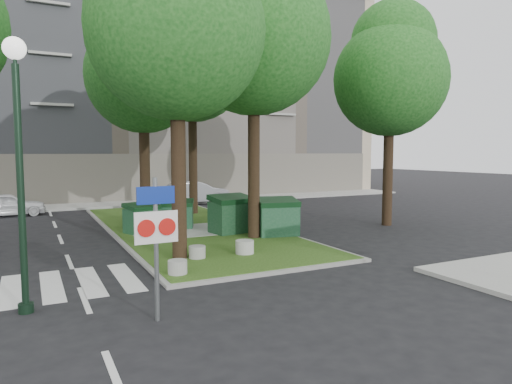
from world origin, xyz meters
TOP-DOWN VIEW (x-y plane):
  - ground at (0.00, 0.00)m, footprint 120.00×120.00m
  - median_island at (0.50, 8.00)m, footprint 6.00×16.00m
  - median_kerb at (0.50, 8.00)m, footprint 6.30×16.30m
  - building_sidewalk at (0.00, 18.50)m, footprint 42.00×3.00m
  - zebra_crossing at (-3.75, 1.50)m, footprint 5.00×3.00m
  - apartment_building at (0.00, 26.00)m, footprint 41.00×12.00m
  - tree_median_near_left at (-1.41, 2.56)m, footprint 5.20×5.20m
  - tree_median_near_right at (2.09, 4.56)m, footprint 5.60×5.60m
  - tree_median_mid at (-0.91, 9.06)m, footprint 4.80×4.80m
  - tree_median_far at (2.29, 12.06)m, footprint 5.80×5.80m
  - tree_street_right at (9.09, 5.06)m, footprint 5.00×5.00m
  - dumpster_a at (-1.53, 7.41)m, footprint 1.53×1.32m
  - dumpster_b at (0.07, 7.84)m, footprint 1.55×1.33m
  - dumpster_c at (1.67, 5.84)m, footprint 1.81×1.42m
  - dumpster_d at (3.00, 4.50)m, footprint 1.76×1.40m
  - bollard_left at (-2.10, 0.77)m, footprint 0.50×0.50m
  - bollard_right at (0.51, 2.16)m, footprint 0.58×0.58m
  - bollard_mid at (-1.03, 2.25)m, footprint 0.51×0.51m
  - litter_bin at (3.20, 11.04)m, footprint 0.41×0.41m
  - street_lamp at (-5.67, -0.34)m, footprint 0.44×0.44m
  - traffic_sign_pole at (-3.35, -2.00)m, footprint 0.85×0.09m
  - car_white at (-6.52, 15.93)m, footprint 3.73×1.77m
  - car_silver at (3.96, 16.97)m, footprint 4.64×2.12m

SIDE VIEW (x-z plane):
  - ground at x=0.00m, z-range 0.00..0.00m
  - zebra_crossing at x=-3.75m, z-range 0.00..0.01m
  - median_kerb at x=0.50m, z-range 0.00..0.10m
  - median_island at x=0.50m, z-range 0.00..0.12m
  - building_sidewalk at x=0.00m, z-range 0.00..0.12m
  - bollard_left at x=-2.10m, z-range 0.12..0.48m
  - bollard_mid at x=-1.03m, z-range 0.12..0.48m
  - bollard_right at x=0.51m, z-range 0.12..0.53m
  - litter_bin at x=3.20m, z-range 0.12..0.84m
  - car_white at x=-6.52m, z-range 0.00..1.23m
  - dumpster_a at x=-1.53m, z-range 0.10..1.29m
  - dumpster_b at x=0.07m, z-range 0.10..1.31m
  - car_silver at x=3.96m, z-range 0.00..1.48m
  - dumpster_d at x=3.00m, z-range 0.09..1.55m
  - dumpster_c at x=1.67m, z-range 0.09..1.61m
  - traffic_sign_pole at x=-3.35m, z-range 0.40..3.22m
  - street_lamp at x=-5.67m, z-range 0.72..6.28m
  - tree_median_mid at x=-0.91m, z-range 1.98..11.97m
  - tree_street_right at x=9.09m, z-range 1.95..12.02m
  - tree_median_near_left at x=-1.41m, z-range 2.05..12.58m
  - tree_median_near_right at x=2.09m, z-range 2.26..13.72m
  - apartment_building at x=0.00m, z-range 0.00..16.00m
  - tree_median_far at x=2.29m, z-range 2.36..14.28m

